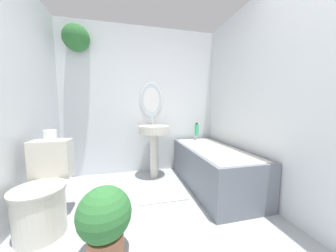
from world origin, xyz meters
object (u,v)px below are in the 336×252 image
Objects in this scene: toilet at (44,194)px; potted_plant at (105,219)px; bathtub at (212,166)px; pedestal_sink at (154,137)px; shampoo_bottle at (197,130)px; toilet_paper_roll at (50,135)px.

toilet is 0.72m from potted_plant.
pedestal_sink is at bearing 145.02° from bathtub.
bathtub is at bearing -91.37° from shampoo_bottle.
toilet is 3.56× the size of shampoo_bottle.
shampoo_bottle is 0.41× the size of potted_plant.
toilet_paper_roll reaches higher than potted_plant.
shampoo_bottle reaches higher than toilet.
toilet is 1.50m from pedestal_sink.
toilet is at bearing 142.21° from potted_plant.
potted_plant is 1.01m from toilet_paper_roll.
potted_plant is (-0.57, -1.37, -0.34)m from pedestal_sink.
bathtub is 2.83× the size of potted_plant.
toilet is at bearing -151.68° from shampoo_bottle.
toilet is at bearing -140.78° from pedestal_sink.
bathtub is 1.96m from toilet_paper_roll.
bathtub is at bearing 6.25° from toilet_paper_roll.
bathtub is 0.75m from shampoo_bottle.
shampoo_bottle is (0.75, 0.09, 0.09)m from pedestal_sink.
toilet is 0.54m from toilet_paper_roll.
shampoo_bottle is at bearing 6.82° from pedestal_sink.
toilet is 1.46× the size of potted_plant.
shampoo_bottle is (0.01, 0.61, 0.44)m from bathtub.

